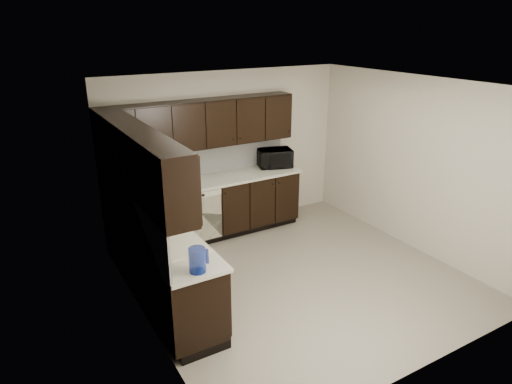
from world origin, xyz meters
TOP-DOWN VIEW (x-y plane):
  - floor at (0.00, 0.00)m, footprint 4.00×4.00m
  - ceiling at (0.00, 0.00)m, footprint 4.00×4.00m
  - wall_back at (0.00, 2.00)m, footprint 4.00×0.02m
  - wall_left at (-2.00, 0.00)m, footprint 0.02×4.00m
  - wall_right at (2.00, 0.00)m, footprint 0.02×4.00m
  - wall_front at (0.00, -2.00)m, footprint 4.00×0.02m
  - lower_cabinets at (-1.01, 1.11)m, footprint 3.00×2.80m
  - countertop at (-1.01, 1.11)m, footprint 3.03×2.83m
  - backsplash at (-1.22, 1.32)m, footprint 3.00×2.80m
  - upper_cabinets at (-1.10, 1.20)m, footprint 3.00×2.80m
  - dishwasher at (-0.70, 1.41)m, footprint 0.58×0.04m
  - sink at (-1.68, -0.01)m, footprint 0.54×0.82m
  - microwave at (0.75, 1.75)m, footprint 0.62×0.50m
  - soap_bottle_a at (-1.53, 0.70)m, footprint 0.11×0.11m
  - soap_bottle_b at (-1.88, 1.16)m, footprint 0.12×0.12m
  - toaster_oven at (-1.75, 1.66)m, footprint 0.36×0.28m
  - storage_bin at (-1.66, 1.35)m, footprint 0.52×0.39m
  - blue_pitcher at (-1.69, -0.70)m, footprint 0.22×0.22m
  - teal_tumbler at (-1.50, 0.63)m, footprint 0.13×0.13m
  - paper_towel_roll at (-1.55, 1.22)m, footprint 0.18×0.18m

SIDE VIEW (x-z plane):
  - floor at x=0.00m, z-range 0.00..0.00m
  - lower_cabinets at x=-1.01m, z-range -0.04..0.86m
  - dishwasher at x=-0.70m, z-range 0.16..0.94m
  - sink at x=-1.68m, z-range 0.67..1.09m
  - countertop at x=-1.01m, z-range 0.90..0.94m
  - soap_bottle_a at x=-1.53m, z-range 0.94..1.12m
  - storage_bin at x=-1.66m, z-range 0.94..1.14m
  - toaster_oven at x=-1.75m, z-range 0.94..1.15m
  - teal_tumbler at x=-1.50m, z-range 0.94..1.15m
  - blue_pitcher at x=-1.69m, z-range 0.94..1.18m
  - soap_bottle_b at x=-1.88m, z-range 0.94..1.19m
  - microwave at x=0.75m, z-range 0.94..1.24m
  - paper_towel_roll at x=-1.55m, z-range 0.94..1.26m
  - backsplash at x=-1.22m, z-range 0.94..1.42m
  - wall_back at x=0.00m, z-range 0.00..2.50m
  - wall_left at x=-2.00m, z-range 0.00..2.50m
  - wall_right at x=2.00m, z-range 0.00..2.50m
  - wall_front at x=0.00m, z-range 0.00..2.50m
  - upper_cabinets at x=-1.10m, z-range 1.42..2.12m
  - ceiling at x=0.00m, z-range 2.50..2.50m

